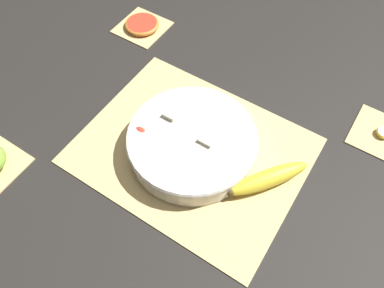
% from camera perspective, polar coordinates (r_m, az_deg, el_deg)
% --- Properties ---
extents(ground_plane, '(6.00, 6.00, 0.00)m').
position_cam_1_polar(ground_plane, '(0.83, -0.00, -1.03)').
color(ground_plane, black).
extents(bamboo_mat_center, '(0.48, 0.38, 0.01)m').
position_cam_1_polar(bamboo_mat_center, '(0.83, -0.00, -0.92)').
color(bamboo_mat_center, '#D6B775').
rests_on(bamboo_mat_center, ground_plane).
extents(coaster_mat_near_left, '(0.13, 0.13, 0.01)m').
position_cam_1_polar(coaster_mat_near_left, '(0.95, 26.96, 1.28)').
color(coaster_mat_near_left, '#D6B775').
rests_on(coaster_mat_near_left, ground_plane).
extents(coaster_mat_near_right, '(0.13, 0.13, 0.01)m').
position_cam_1_polar(coaster_mat_near_right, '(1.11, -7.57, 17.28)').
color(coaster_mat_near_right, '#D6B775').
rests_on(coaster_mat_near_right, ground_plane).
extents(fruit_salad_bowl, '(0.28, 0.28, 0.06)m').
position_cam_1_polar(fruit_salad_bowl, '(0.80, -0.02, 0.33)').
color(fruit_salad_bowl, silver).
rests_on(fruit_salad_bowl, bamboo_mat_center).
extents(whole_banana, '(0.14, 0.17, 0.04)m').
position_cam_1_polar(whole_banana, '(0.78, 11.50, -5.19)').
color(whole_banana, yellow).
rests_on(whole_banana, bamboo_mat_center).
extents(banana_coin_single, '(0.03, 0.03, 0.01)m').
position_cam_1_polar(banana_coin_single, '(0.95, 27.13, 1.54)').
color(banana_coin_single, '#F7EFC6').
rests_on(banana_coin_single, coaster_mat_near_left).
extents(grapefruit_slice, '(0.10, 0.10, 0.01)m').
position_cam_1_polar(grapefruit_slice, '(1.11, -7.62, 17.64)').
color(grapefruit_slice, red).
rests_on(grapefruit_slice, coaster_mat_near_right).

